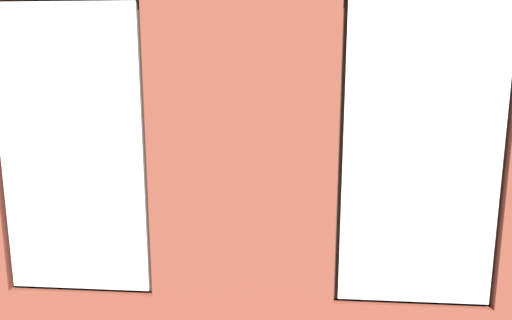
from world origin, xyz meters
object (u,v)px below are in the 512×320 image
at_px(potted_plant_mid_room_small, 320,206).
at_px(potted_plant_corner_near_left, 458,160).
at_px(couch_by_window, 154,284).
at_px(coffee_table, 244,216).
at_px(potted_plant_between_couches, 326,275).
at_px(potted_plant_near_tv, 27,211).
at_px(remote_gray, 230,208).
at_px(media_console, 34,219).
at_px(potted_plant_by_left_couch, 426,187).
at_px(table_plant_small, 206,207).
at_px(potted_plant_foreground_right, 104,153).
at_px(cup_ceramic, 278,206).
at_px(tv_flatscreen, 30,172).
at_px(couch_left, 491,227).

bearing_deg(potted_plant_mid_room_small, potted_plant_corner_near_left, -147.41).
height_order(couch_by_window, coffee_table, couch_by_window).
xyz_separation_m(potted_plant_between_couches, potted_plant_near_tv, (3.01, -0.77, 0.24)).
distance_m(couch_by_window, remote_gray, 2.03).
bearing_deg(potted_plant_mid_room_small, media_console, 5.93).
bearing_deg(potted_plant_between_couches, potted_plant_by_left_couch, -116.69).
distance_m(table_plant_small, potted_plant_corner_near_left, 3.91).
bearing_deg(potted_plant_foreground_right, potted_plant_between_couches, 133.12).
bearing_deg(cup_ceramic, potted_plant_mid_room_small, -156.68).
xyz_separation_m(potted_plant_near_tv, potted_plant_mid_room_small, (-3.05, -1.44, -0.30)).
relative_size(cup_ceramic, potted_plant_near_tv, 0.06).
distance_m(potted_plant_foreground_right, potted_plant_near_tv, 2.73).
xyz_separation_m(tv_flatscreen, potted_plant_near_tv, (-0.55, 1.07, -0.16)).
bearing_deg(couch_left, coffee_table, -93.67).
height_order(coffee_table, potted_plant_mid_room_small, potted_plant_mid_room_small).
xyz_separation_m(potted_plant_foreground_right, potted_plant_mid_room_small, (-3.30, 1.27, -0.40)).
distance_m(table_plant_small, tv_flatscreen, 2.27).
bearing_deg(couch_left, media_console, -92.75).
relative_size(tv_flatscreen, potted_plant_corner_near_left, 0.70).
distance_m(remote_gray, potted_plant_by_left_couch, 2.89).
height_order(potted_plant_between_couches, potted_plant_mid_room_small, potted_plant_between_couches).
distance_m(cup_ceramic, potted_plant_foreground_right, 3.17).
xyz_separation_m(potted_plant_corner_near_left, potted_plant_mid_room_small, (2.08, 1.33, -0.36)).
distance_m(remote_gray, tv_flatscreen, 2.53).
distance_m(couch_by_window, coffee_table, 1.96).
height_order(couch_by_window, table_plant_small, couch_by_window).
height_order(potted_plant_mid_room_small, potted_plant_by_left_couch, potted_plant_by_left_couch).
bearing_deg(potted_plant_mid_room_small, couch_left, 166.02).
xyz_separation_m(potted_plant_near_tv, potted_plant_corner_near_left, (-5.13, -2.77, 0.06)).
xyz_separation_m(remote_gray, potted_plant_mid_room_small, (-1.11, -0.27, -0.02)).
distance_m(couch_left, coffee_table, 2.86).
height_order(potted_plant_between_couches, potted_plant_near_tv, potted_plant_near_tv).
relative_size(coffee_table, potted_plant_corner_near_left, 0.94).
height_order(potted_plant_near_tv, potted_plant_mid_room_small, potted_plant_near_tv).
height_order(media_console, potted_plant_by_left_couch, potted_plant_by_left_couch).
xyz_separation_m(couch_left, potted_plant_mid_room_small, (1.93, -0.48, 0.06)).
xyz_separation_m(potted_plant_foreground_right, potted_plant_corner_near_left, (-5.38, -0.06, -0.04)).
bearing_deg(potted_plant_corner_near_left, potted_plant_foreground_right, 0.60).
distance_m(couch_left, cup_ceramic, 2.47).
bearing_deg(potted_plant_foreground_right, table_plant_small, 137.25).
distance_m(couch_left, potted_plant_foreground_right, 5.53).
height_order(cup_ceramic, table_plant_small, table_plant_small).
bearing_deg(potted_plant_corner_near_left, potted_plant_by_left_couch, 36.99).
bearing_deg(potted_plant_foreground_right, remote_gray, 144.80).
relative_size(couch_by_window, cup_ceramic, 24.66).
height_order(potted_plant_between_couches, potted_plant_by_left_couch, potted_plant_between_couches).
height_order(potted_plant_foreground_right, potted_plant_near_tv, potted_plant_foreground_right).
height_order(remote_gray, potted_plant_by_left_couch, potted_plant_by_left_couch).
xyz_separation_m(remote_gray, potted_plant_between_couches, (-1.07, 1.94, 0.04)).
bearing_deg(couch_left, tv_flatscreen, -92.78).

